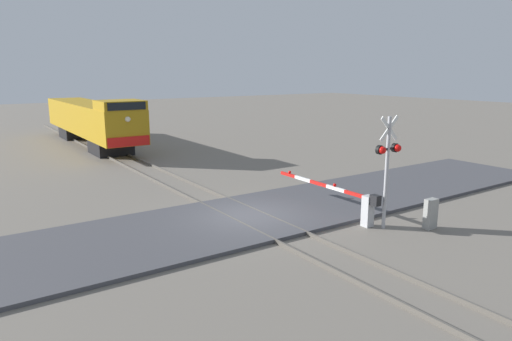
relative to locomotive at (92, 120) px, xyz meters
The scene contains 8 objects.
ground_plane 23.08m from the locomotive, 90.00° to the right, with size 160.00×160.00×0.00m, color slate.
rail_track_left 23.09m from the locomotive, 91.79° to the right, with size 0.08×80.00×0.15m, color #59544C.
rail_track_right 23.09m from the locomotive, 88.21° to the right, with size 0.08×80.00×0.15m, color #59544C.
road_surface 23.08m from the locomotive, 90.00° to the right, with size 36.00×5.72×0.14m, color #47474C.
locomotive is the anchor object (origin of this frame).
crossing_signal 27.17m from the locomotive, 82.28° to the right, with size 1.18×0.33×4.31m.
crossing_gate 25.86m from the locomotive, 82.67° to the right, with size 0.36×6.03×1.34m.
utility_cabinet 28.41m from the locomotive, 79.68° to the right, with size 0.51×0.31×1.17m, color #999993.
Camera 1 is at (-9.86, -15.15, 5.91)m, focal length 32.47 mm.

